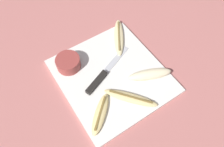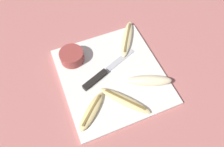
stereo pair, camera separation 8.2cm
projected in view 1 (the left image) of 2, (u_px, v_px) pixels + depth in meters
ground_plane at (112, 76)px, 0.84m from camera, size 4.00×4.00×0.00m
cutting_board at (112, 76)px, 0.84m from camera, size 0.40×0.38×0.01m
knife at (100, 77)px, 0.82m from camera, size 0.11×0.25×0.02m
banana_spotted_left at (130, 98)px, 0.77m from camera, size 0.17×0.15×0.02m
banana_bright_far at (150, 74)px, 0.81m from camera, size 0.10×0.17×0.03m
banana_soft_right at (119, 37)px, 0.92m from camera, size 0.19×0.14×0.02m
banana_golden_short at (100, 114)px, 0.74m from camera, size 0.13×0.14×0.02m
prep_bowl at (68, 63)px, 0.83m from camera, size 0.09×0.09×0.04m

